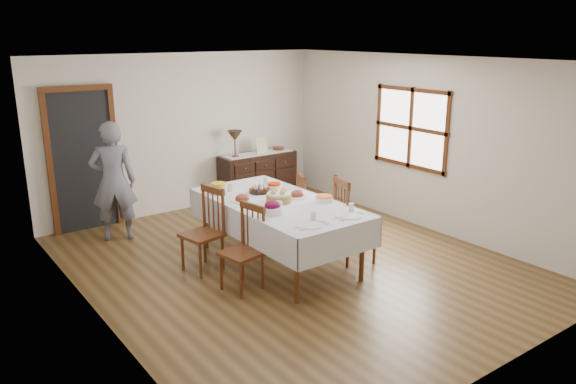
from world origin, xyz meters
TOP-DOWN VIEW (x-y plane):
  - ground at (0.00, 0.00)m, footprint 6.00×6.00m
  - room_shell at (-0.15, 0.42)m, footprint 5.02×6.02m
  - dining_table at (-0.14, 0.12)m, footprint 1.26×2.46m
  - chair_left_near at (-0.88, -0.25)m, footprint 0.49×0.49m
  - chair_left_far at (-0.99, 0.51)m, footprint 0.52×0.52m
  - chair_right_near at (0.68, -0.37)m, footprint 0.59×0.59m
  - chair_right_far at (0.70, 0.53)m, footprint 0.53×0.53m
  - sideboard at (1.25, 2.72)m, footprint 1.40×0.51m
  - person at (-1.51, 2.24)m, footprint 0.68×0.56m
  - bread_basket at (-0.14, 0.11)m, footprint 0.33×0.33m
  - egg_basket at (-0.10, 0.61)m, footprint 0.28×0.28m
  - ham_platter_a at (-0.50, 0.41)m, footprint 0.29×0.29m
  - ham_platter_b at (0.19, 0.14)m, footprint 0.30×0.30m
  - beet_bowl at (-0.48, -0.24)m, footprint 0.25×0.25m
  - carrot_bowl at (0.17, 0.65)m, footprint 0.21×0.21m
  - pineapple_bowl at (-0.56, 0.90)m, footprint 0.22×0.22m
  - casserole_dish at (0.34, -0.22)m, footprint 0.22×0.22m
  - butter_dish at (-0.30, -0.05)m, footprint 0.14×0.09m
  - setting_left at (-0.33, -0.80)m, footprint 0.42×0.31m
  - setting_right at (0.24, -0.82)m, footprint 0.42×0.31m
  - glass_far_a at (-0.37, 0.91)m, footprint 0.07×0.07m
  - glass_far_b at (0.21, 0.91)m, footprint 0.07×0.07m
  - runner at (1.26, 2.71)m, footprint 1.30×0.35m
  - table_lamp at (0.79, 2.70)m, footprint 0.26×0.26m
  - picture_frame at (1.32, 2.68)m, footprint 0.22×0.08m
  - deco_bowl at (1.72, 2.74)m, footprint 0.20×0.20m

SIDE VIEW (x-z plane):
  - ground at x=0.00m, z-range 0.00..0.00m
  - sideboard at x=1.25m, z-range 0.00..0.84m
  - chair_right_far at x=0.70m, z-range 0.01..0.99m
  - chair_left_near at x=-0.88m, z-range 0.01..1.02m
  - chair_left_far at x=-0.99m, z-range 0.01..1.07m
  - chair_right_near at x=0.68m, z-range 0.01..1.13m
  - dining_table at x=-0.14m, z-range 0.32..1.17m
  - runner at x=1.26m, z-range 0.84..0.85m
  - setting_left at x=-0.33m, z-range 0.81..0.91m
  - setting_right at x=0.24m, z-range 0.81..0.91m
  - ham_platter_b at x=0.19m, z-range 0.81..0.93m
  - deco_bowl at x=1.72m, z-range 0.84..0.90m
  - ham_platter_a at x=-0.50m, z-range 0.81..0.93m
  - butter_dish at x=-0.30m, z-range 0.84..0.91m
  - egg_basket at x=-0.10m, z-range 0.82..0.93m
  - casserole_dish at x=0.34m, z-range 0.84..0.92m
  - carrot_bowl at x=0.17m, z-range 0.84..0.92m
  - glass_far_b at x=0.21m, z-range 0.84..0.94m
  - glass_far_a at x=-0.37m, z-range 0.84..0.95m
  - bread_basket at x=-0.14m, z-range 0.82..1.00m
  - pineapple_bowl at x=-0.56m, z-range 0.84..0.98m
  - beet_bowl at x=-0.48m, z-range 0.83..0.99m
  - person at x=-1.51m, z-range 0.00..1.85m
  - picture_frame at x=1.32m, z-range 0.84..1.12m
  - table_lamp at x=0.79m, z-range 0.97..1.43m
  - room_shell at x=-0.15m, z-range 0.32..2.97m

